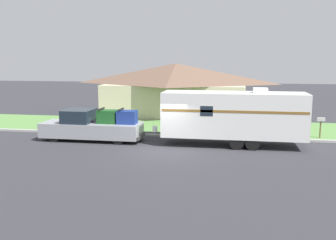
# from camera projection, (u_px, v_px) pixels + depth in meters

# --- Properties ---
(ground_plane) EXTENTS (120.00, 120.00, 0.00)m
(ground_plane) POSITION_uv_depth(u_px,v_px,m) (162.00, 151.00, 20.63)
(ground_plane) COLOR #2D2D33
(curb_strip) EXTENTS (80.00, 0.30, 0.14)m
(curb_strip) POSITION_uv_depth(u_px,v_px,m) (173.00, 136.00, 24.27)
(curb_strip) COLOR #999993
(curb_strip) RESTS_ON ground_plane
(lawn_strip) EXTENTS (80.00, 7.00, 0.03)m
(lawn_strip) POSITION_uv_depth(u_px,v_px,m) (181.00, 127.00, 27.82)
(lawn_strip) COLOR #568442
(lawn_strip) RESTS_ON ground_plane
(house_across_street) EXTENTS (13.12, 7.62, 4.61)m
(house_across_street) POSITION_uv_depth(u_px,v_px,m) (176.00, 88.00, 33.77)
(house_across_street) COLOR beige
(house_across_street) RESTS_ON ground_plane
(pickup_truck) EXTENTS (6.27, 2.05, 2.02)m
(pickup_truck) POSITION_uv_depth(u_px,v_px,m) (92.00, 126.00, 23.15)
(pickup_truck) COLOR black
(pickup_truck) RESTS_ON ground_plane
(travel_trailer) EXTENTS (9.38, 2.26, 3.39)m
(travel_trailer) POSITION_uv_depth(u_px,v_px,m) (233.00, 115.00, 21.55)
(travel_trailer) COLOR black
(travel_trailer) RESTS_ON ground_plane
(mailbox) EXTENTS (0.48, 0.20, 1.33)m
(mailbox) POSITION_uv_depth(u_px,v_px,m) (321.00, 122.00, 23.65)
(mailbox) COLOR brown
(mailbox) RESTS_ON ground_plane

